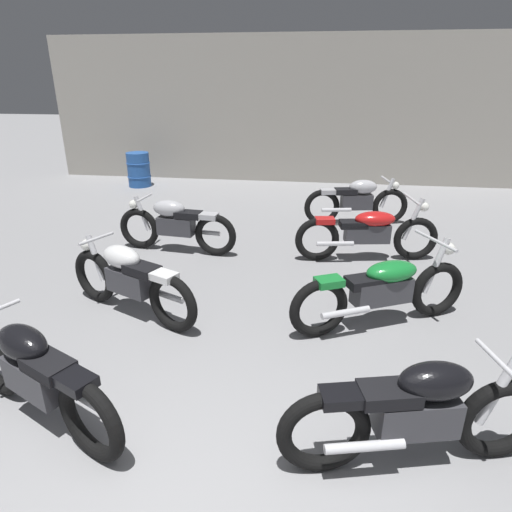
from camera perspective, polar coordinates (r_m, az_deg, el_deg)
back_wall at (r=11.88m, az=4.94°, el=18.18°), size 12.81×0.24×3.60m
motorcycle_left_row_0 at (r=3.98m, az=-26.62°, el=-13.44°), size 1.82×0.95×0.88m
motorcycle_left_row_1 at (r=5.29m, az=-16.02°, el=-2.86°), size 1.83×0.93×0.88m
motorcycle_left_row_2 at (r=7.08m, az=-10.36°, el=4.06°), size 1.97×0.48×0.88m
motorcycle_right_row_0 at (r=3.44m, az=20.17°, el=-18.38°), size 1.94×0.68×0.88m
motorcycle_right_row_1 at (r=5.06m, az=16.06°, el=-4.12°), size 2.00×1.10×0.97m
motorcycle_right_row_2 at (r=6.85m, az=14.28°, el=3.04°), size 2.16×0.73×0.97m
motorcycle_right_row_3 at (r=8.56m, az=12.93°, el=7.02°), size 1.96×0.62×0.88m
oil_drum at (r=11.77m, az=-14.91°, el=10.74°), size 0.59×0.59×0.85m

